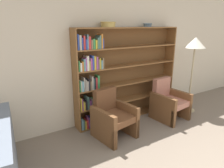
{
  "coord_description": "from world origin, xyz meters",
  "views": [
    {
      "loc": [
        -2.42,
        -0.82,
        2.05
      ],
      "look_at": [
        -0.5,
        2.34,
        0.95
      ],
      "focal_mm": 32.0,
      "sensor_mm": 36.0,
      "label": 1
    }
  ],
  "objects_px": {
    "bookshelf": "(119,75)",
    "armchair_cushioned": "(168,102)",
    "bowl_sage": "(148,25)",
    "bowl_copper": "(108,24)",
    "floor_lamp": "(195,46)",
    "armchair_leather": "(113,117)"
  },
  "relations": [
    {
      "from": "armchair_cushioned",
      "to": "floor_lamp",
      "type": "bearing_deg",
      "value": 176.5
    },
    {
      "from": "armchair_leather",
      "to": "floor_lamp",
      "type": "height_order",
      "value": "floor_lamp"
    },
    {
      "from": "bowl_sage",
      "to": "armchair_cushioned",
      "type": "xyz_separation_m",
      "value": [
        0.25,
        -0.55,
        -1.65
      ]
    },
    {
      "from": "bowl_sage",
      "to": "bowl_copper",
      "type": "bearing_deg",
      "value": 180.0
    },
    {
      "from": "bookshelf",
      "to": "armchair_leather",
      "type": "relative_size",
      "value": 2.78
    },
    {
      "from": "bowl_copper",
      "to": "floor_lamp",
      "type": "distance_m",
      "value": 2.11
    },
    {
      "from": "bowl_copper",
      "to": "armchair_leather",
      "type": "distance_m",
      "value": 1.77
    },
    {
      "from": "bowl_copper",
      "to": "bowl_sage",
      "type": "distance_m",
      "value": 0.99
    },
    {
      "from": "floor_lamp",
      "to": "bowl_copper",
      "type": "bearing_deg",
      "value": 165.4
    },
    {
      "from": "bookshelf",
      "to": "bowl_sage",
      "type": "relative_size",
      "value": 12.98
    },
    {
      "from": "bookshelf",
      "to": "armchair_leather",
      "type": "height_order",
      "value": "bookshelf"
    },
    {
      "from": "armchair_leather",
      "to": "armchair_cushioned",
      "type": "relative_size",
      "value": 1.0
    },
    {
      "from": "bookshelf",
      "to": "armchair_leather",
      "type": "distance_m",
      "value": 0.98
    },
    {
      "from": "bookshelf",
      "to": "bowl_copper",
      "type": "bearing_deg",
      "value": -175.71
    },
    {
      "from": "bowl_copper",
      "to": "bowl_sage",
      "type": "bearing_deg",
      "value": -0.0
    },
    {
      "from": "armchair_leather",
      "to": "armchair_cushioned",
      "type": "height_order",
      "value": "same"
    },
    {
      "from": "armchair_leather",
      "to": "floor_lamp",
      "type": "distance_m",
      "value": 2.52
    },
    {
      "from": "bowl_copper",
      "to": "floor_lamp",
      "type": "height_order",
      "value": "bowl_copper"
    },
    {
      "from": "bowl_copper",
      "to": "armchair_cushioned",
      "type": "distance_m",
      "value": 2.15
    },
    {
      "from": "bowl_sage",
      "to": "bookshelf",
      "type": "bearing_deg",
      "value": 178.33
    },
    {
      "from": "armchair_cushioned",
      "to": "floor_lamp",
      "type": "height_order",
      "value": "floor_lamp"
    },
    {
      "from": "bookshelf",
      "to": "armchair_cushioned",
      "type": "relative_size",
      "value": 2.78
    }
  ]
}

